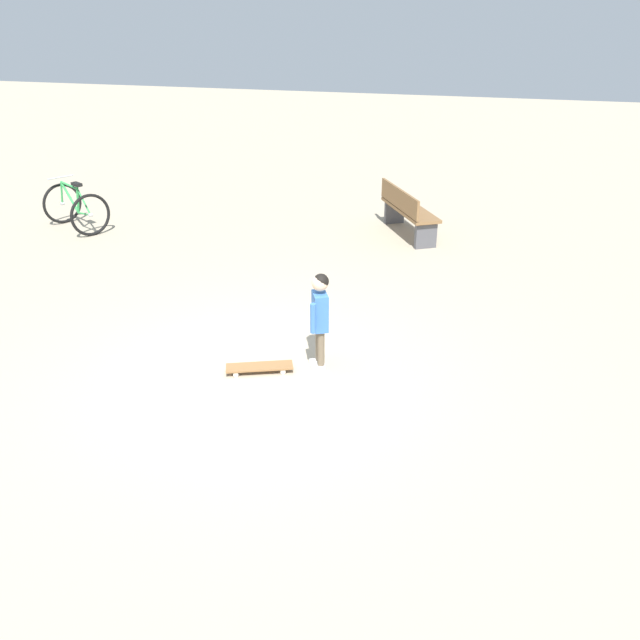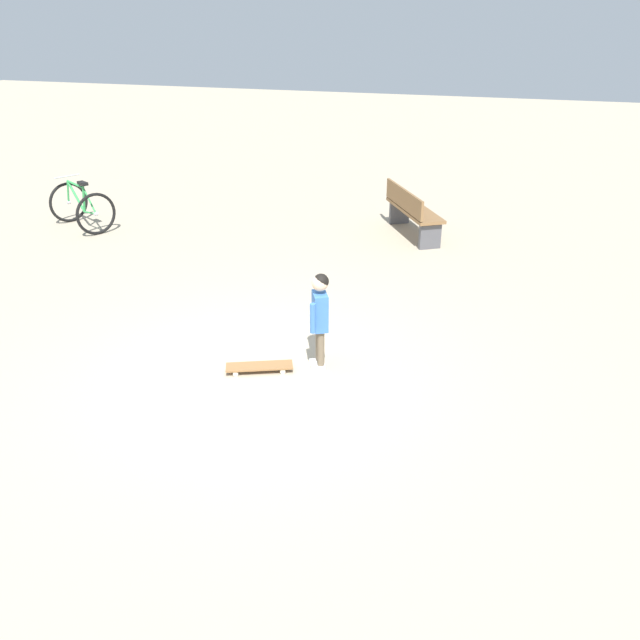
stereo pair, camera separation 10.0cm
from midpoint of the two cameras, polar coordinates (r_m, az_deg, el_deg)
ground_plane at (r=6.88m, az=-5.12°, el=-4.81°), size 50.00×50.00×0.00m
child_person at (r=6.72m, az=0.42°, el=0.82°), size 0.41×0.25×1.06m
skateboard at (r=6.92m, az=-4.93°, el=-4.06°), size 0.45×0.72×0.07m
bicycle_near at (r=12.14m, az=-19.85°, el=9.29°), size 1.13×1.28×0.85m
street_bench at (r=11.12m, az=8.25°, el=9.39°), size 1.60×1.21×0.80m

